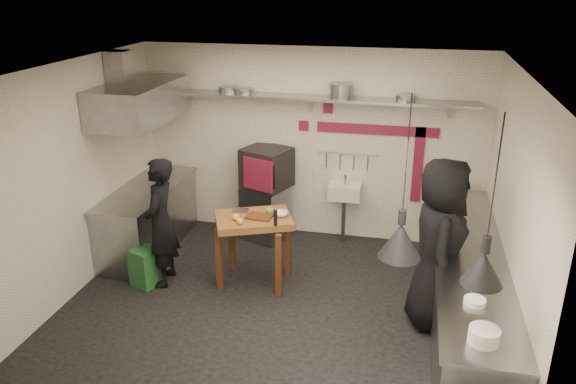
% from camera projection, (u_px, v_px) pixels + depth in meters
% --- Properties ---
extents(floor, '(5.00, 5.00, 0.00)m').
position_uv_depth(floor, '(277.00, 304.00, 6.77)').
color(floor, black).
rests_on(floor, ground).
extents(ceiling, '(5.00, 5.00, 0.00)m').
position_uv_depth(ceiling, '(275.00, 69.00, 5.76)').
color(ceiling, beige).
rests_on(ceiling, floor).
extents(wall_back, '(5.00, 0.04, 2.80)m').
position_uv_depth(wall_back, '(310.00, 144.00, 8.18)').
color(wall_back, silver).
rests_on(wall_back, floor).
extents(wall_front, '(5.00, 0.04, 2.80)m').
position_uv_depth(wall_front, '(211.00, 292.00, 4.36)').
color(wall_front, silver).
rests_on(wall_front, floor).
extents(wall_left, '(0.04, 4.20, 2.80)m').
position_uv_depth(wall_left, '(76.00, 179.00, 6.78)').
color(wall_left, silver).
rests_on(wall_left, floor).
extents(wall_right, '(0.04, 4.20, 2.80)m').
position_uv_depth(wall_right, '(512.00, 215.00, 5.76)').
color(wall_right, silver).
rests_on(wall_right, floor).
extents(red_band_horiz, '(1.70, 0.02, 0.14)m').
position_uv_depth(red_band_horiz, '(377.00, 130.00, 7.87)').
color(red_band_horiz, maroon).
rests_on(red_band_horiz, wall_back).
extents(red_band_vert, '(0.14, 0.02, 1.10)m').
position_uv_depth(red_band_vert, '(418.00, 165.00, 7.92)').
color(red_band_vert, maroon).
rests_on(red_band_vert, wall_back).
extents(red_tile_a, '(0.14, 0.02, 0.14)m').
position_uv_depth(red_tile_a, '(328.00, 108.00, 7.91)').
color(red_tile_a, maroon).
rests_on(red_tile_a, wall_back).
extents(red_tile_b, '(0.14, 0.02, 0.14)m').
position_uv_depth(red_tile_b, '(304.00, 126.00, 8.08)').
color(red_tile_b, maroon).
rests_on(red_tile_b, wall_back).
extents(back_shelf, '(4.60, 0.34, 0.04)m').
position_uv_depth(back_shelf, '(309.00, 98.00, 7.76)').
color(back_shelf, gray).
rests_on(back_shelf, wall_back).
extents(shelf_bracket_left, '(0.04, 0.06, 0.24)m').
position_uv_depth(shelf_bracket_left, '(185.00, 97.00, 8.32)').
color(shelf_bracket_left, gray).
rests_on(shelf_bracket_left, wall_back).
extents(shelf_bracket_mid, '(0.04, 0.06, 0.24)m').
position_uv_depth(shelf_bracket_mid, '(311.00, 103.00, 7.93)').
color(shelf_bracket_mid, gray).
rests_on(shelf_bracket_mid, wall_back).
extents(shelf_bracket_right, '(0.04, 0.06, 0.24)m').
position_uv_depth(shelf_bracket_right, '(450.00, 109.00, 7.54)').
color(shelf_bracket_right, gray).
rests_on(shelf_bracket_right, wall_back).
extents(pan_far_left, '(0.36, 0.36, 0.09)m').
position_uv_depth(pan_far_left, '(228.00, 90.00, 7.97)').
color(pan_far_left, gray).
rests_on(pan_far_left, back_shelf).
extents(pan_mid_left, '(0.25, 0.25, 0.07)m').
position_uv_depth(pan_mid_left, '(245.00, 91.00, 7.93)').
color(pan_mid_left, gray).
rests_on(pan_mid_left, back_shelf).
extents(stock_pot, '(0.39, 0.39, 0.20)m').
position_uv_depth(stock_pot, '(342.00, 91.00, 7.62)').
color(stock_pot, gray).
rests_on(stock_pot, back_shelf).
extents(pan_right, '(0.34, 0.34, 0.08)m').
position_uv_depth(pan_right, '(406.00, 98.00, 7.47)').
color(pan_right, gray).
rests_on(pan_right, back_shelf).
extents(oven_stand, '(0.74, 0.71, 0.80)m').
position_uv_depth(oven_stand, '(266.00, 213.00, 8.35)').
color(oven_stand, gray).
rests_on(oven_stand, floor).
extents(combi_oven, '(0.78, 0.75, 0.58)m').
position_uv_depth(combi_oven, '(267.00, 168.00, 8.16)').
color(combi_oven, black).
rests_on(combi_oven, oven_stand).
extents(oven_door, '(0.48, 0.21, 0.46)m').
position_uv_depth(oven_door, '(258.00, 175.00, 7.87)').
color(oven_door, maroon).
rests_on(oven_door, combi_oven).
extents(oven_glass, '(0.37, 0.16, 0.34)m').
position_uv_depth(oven_glass, '(263.00, 175.00, 7.86)').
color(oven_glass, black).
rests_on(oven_glass, oven_door).
extents(hand_sink, '(0.46, 0.34, 0.22)m').
position_uv_depth(hand_sink, '(345.00, 191.00, 8.13)').
color(hand_sink, silver).
rests_on(hand_sink, wall_back).
extents(sink_tap, '(0.03, 0.03, 0.14)m').
position_uv_depth(sink_tap, '(345.00, 180.00, 8.06)').
color(sink_tap, gray).
rests_on(sink_tap, hand_sink).
extents(sink_drain, '(0.06, 0.06, 0.66)m').
position_uv_depth(sink_drain, '(343.00, 220.00, 8.25)').
color(sink_drain, gray).
rests_on(sink_drain, floor).
extents(utensil_rail, '(0.90, 0.02, 0.02)m').
position_uv_depth(utensil_rail, '(347.00, 153.00, 8.06)').
color(utensil_rail, gray).
rests_on(utensil_rail, wall_back).
extents(counter_right, '(0.70, 3.80, 0.90)m').
position_uv_depth(counter_right, '(466.00, 292.00, 6.17)').
color(counter_right, gray).
rests_on(counter_right, floor).
extents(counter_right_top, '(0.76, 3.90, 0.03)m').
position_uv_depth(counter_right_top, '(471.00, 254.00, 6.00)').
color(counter_right_top, gray).
rests_on(counter_right_top, counter_right).
extents(plate_stack, '(0.27, 0.27, 0.13)m').
position_uv_depth(plate_stack, '(484.00, 336.00, 4.51)').
color(plate_stack, silver).
rests_on(plate_stack, counter_right_top).
extents(small_bowl_right, '(0.26, 0.26, 0.05)m').
position_uv_depth(small_bowl_right, '(475.00, 301.00, 5.06)').
color(small_bowl_right, silver).
rests_on(small_bowl_right, counter_right_top).
extents(counter_left, '(0.70, 1.90, 0.90)m').
position_uv_depth(counter_left, '(148.00, 219.00, 8.01)').
color(counter_left, gray).
rests_on(counter_left, floor).
extents(counter_left_top, '(0.76, 2.00, 0.03)m').
position_uv_depth(counter_left_top, '(145.00, 189.00, 7.84)').
color(counter_left_top, gray).
rests_on(counter_left_top, counter_left).
extents(extractor_hood, '(0.78, 1.60, 0.50)m').
position_uv_depth(extractor_hood, '(140.00, 102.00, 7.39)').
color(extractor_hood, gray).
rests_on(extractor_hood, ceiling).
extents(hood_duct, '(0.28, 0.28, 0.50)m').
position_uv_depth(hood_duct, '(119.00, 70.00, 7.29)').
color(hood_duct, gray).
rests_on(hood_duct, ceiling).
extents(green_bin, '(0.38, 0.38, 0.50)m').
position_uv_depth(green_bin, '(145.00, 267.00, 7.11)').
color(green_bin, '#21582A').
rests_on(green_bin, floor).
extents(prep_table, '(1.10, 0.95, 0.92)m').
position_uv_depth(prep_table, '(254.00, 250.00, 7.09)').
color(prep_table, brown).
rests_on(prep_table, floor).
extents(cutting_board, '(0.33, 0.25, 0.02)m').
position_uv_depth(cutting_board, '(259.00, 217.00, 6.90)').
color(cutting_board, '#512914').
rests_on(cutting_board, prep_table).
extents(pepper_mill, '(0.05, 0.05, 0.20)m').
position_uv_depth(pepper_mill, '(275.00, 218.00, 6.65)').
color(pepper_mill, black).
rests_on(pepper_mill, prep_table).
extents(lemon_a, '(0.10, 0.10, 0.09)m').
position_uv_depth(lemon_a, '(236.00, 217.00, 6.81)').
color(lemon_a, gold).
rests_on(lemon_a, prep_table).
extents(lemon_b, '(0.10, 0.10, 0.08)m').
position_uv_depth(lemon_b, '(240.00, 221.00, 6.70)').
color(lemon_b, gold).
rests_on(lemon_b, prep_table).
extents(veg_ball, '(0.11, 0.11, 0.09)m').
position_uv_depth(veg_ball, '(269.00, 211.00, 6.97)').
color(veg_ball, olive).
rests_on(veg_ball, prep_table).
extents(steel_tray, '(0.18, 0.12, 0.03)m').
position_uv_depth(steel_tray, '(240.00, 210.00, 7.07)').
color(steel_tray, gray).
rests_on(steel_tray, prep_table).
extents(bowl, '(0.20, 0.20, 0.06)m').
position_uv_depth(bowl, '(281.00, 214.00, 6.93)').
color(bowl, silver).
rests_on(bowl, prep_table).
extents(heat_lamp_near, '(0.45, 0.45, 1.51)m').
position_uv_depth(heat_lamp_near, '(405.00, 180.00, 4.87)').
color(heat_lamp_near, black).
rests_on(heat_lamp_near, ceiling).
extents(heat_lamp_far, '(0.36, 0.36, 1.39)m').
position_uv_depth(heat_lamp_far, '(492.00, 203.00, 4.22)').
color(heat_lamp_far, black).
rests_on(heat_lamp_far, ceiling).
extents(chef_left, '(0.47, 0.65, 1.66)m').
position_uv_depth(chef_left, '(161.00, 223.00, 6.97)').
color(chef_left, black).
rests_on(chef_left, floor).
extents(chef_right, '(0.64, 0.97, 1.95)m').
position_uv_depth(chef_right, '(439.00, 244.00, 6.08)').
color(chef_right, black).
rests_on(chef_right, floor).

